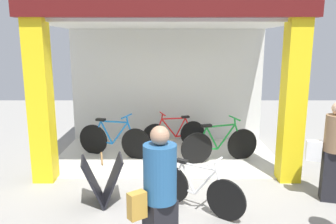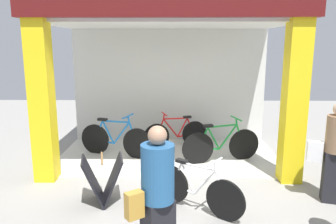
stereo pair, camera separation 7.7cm
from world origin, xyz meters
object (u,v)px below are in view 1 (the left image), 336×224
object	(u,v)px
bicycle_inside_0	(115,140)
sandwich_board_sign	(104,180)
bicycle_parked_0	(198,189)
pedestrian_1	(160,197)
pedestrian_2	(335,151)
bicycle_inside_1	(175,134)
bicycle_inside_2	(221,145)

from	to	relation	value
bicycle_inside_0	sandwich_board_sign	xyz separation A→B (m)	(0.18, -2.20, -0.01)
bicycle_parked_0	pedestrian_1	world-z (taller)	pedestrian_1
sandwich_board_sign	pedestrian_2	size ratio (longest dim) A/B	0.47
sandwich_board_sign	bicycle_parked_0	bearing A→B (deg)	-9.49
bicycle_inside_0	pedestrian_2	world-z (taller)	pedestrian_2
bicycle_inside_0	bicycle_inside_1	xyz separation A→B (m)	(1.36, 0.67, -0.04)
bicycle_inside_0	bicycle_inside_2	bearing A→B (deg)	-8.23
bicycle_inside_0	pedestrian_2	xyz separation A→B (m)	(3.81, -2.10, 0.44)
bicycle_inside_1	pedestrian_1	size ratio (longest dim) A/B	0.93
bicycle_inside_2	bicycle_parked_0	world-z (taller)	bicycle_inside_2
bicycle_inside_2	sandwich_board_sign	size ratio (longest dim) A/B	2.22
bicycle_parked_0	pedestrian_2	bearing A→B (deg)	9.04
bicycle_inside_0	pedestrian_1	bearing A→B (deg)	-73.53
pedestrian_1	pedestrian_2	bearing A→B (deg)	31.60
bicycle_inside_2	pedestrian_1	world-z (taller)	pedestrian_1
bicycle_inside_0	bicycle_inside_2	distance (m)	2.33
bicycle_inside_0	pedestrian_1	distance (m)	3.94
pedestrian_2	bicycle_parked_0	bearing A→B (deg)	-170.96
bicycle_inside_1	sandwich_board_sign	bearing A→B (deg)	-112.32
pedestrian_1	pedestrian_2	size ratio (longest dim) A/B	1.02
sandwich_board_sign	pedestrian_2	xyz separation A→B (m)	(3.63, 0.10, 0.45)
bicycle_inside_0	pedestrian_2	bearing A→B (deg)	-28.86
bicycle_parked_0	sandwich_board_sign	world-z (taller)	bicycle_parked_0
pedestrian_1	pedestrian_2	xyz separation A→B (m)	(2.70, 1.66, -0.02)
bicycle_inside_0	pedestrian_1	world-z (taller)	pedestrian_1
bicycle_inside_2	bicycle_parked_0	xyz separation A→B (m)	(-0.66, -2.11, -0.04)
bicycle_inside_2	bicycle_parked_0	bearing A→B (deg)	-107.47
pedestrian_1	bicycle_inside_0	bearing A→B (deg)	106.47
bicycle_inside_2	bicycle_inside_1	bearing A→B (deg)	133.29
pedestrian_2	bicycle_inside_1	bearing A→B (deg)	131.48
bicycle_inside_0	pedestrian_1	xyz separation A→B (m)	(1.11, -3.76, 0.47)
bicycle_inside_0	sandwich_board_sign	size ratio (longest dim) A/B	2.22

